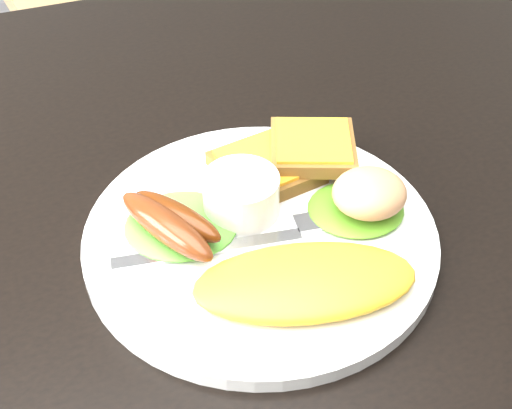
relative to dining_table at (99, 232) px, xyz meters
The scene contains 12 objects.
dining_table is the anchor object (origin of this frame).
plate 0.14m from the dining_table, 33.49° to the right, with size 0.28×0.28×0.01m, color white.
lettuce_left 0.09m from the dining_table, 41.56° to the right, with size 0.09×0.08×0.01m, color green.
lettuce_right 0.22m from the dining_table, 23.16° to the right, with size 0.08×0.07×0.01m, color #3C8817.
omelette 0.20m from the dining_table, 49.57° to the right, with size 0.16×0.08×0.02m, color yellow.
sausage_a 0.10m from the dining_table, 55.77° to the right, with size 0.02×0.10×0.02m, color brown.
sausage_b 0.10m from the dining_table, 46.54° to the right, with size 0.02×0.09×0.02m, color #5B2509.
ramekin 0.13m from the dining_table, 24.52° to the right, with size 0.06×0.06×0.04m, color white.
toast_a 0.15m from the dining_table, ahead, with size 0.08×0.08×0.01m, color brown.
toast_b 0.20m from the dining_table, ahead, with size 0.07×0.07×0.01m, color olive.
potato_salad 0.23m from the dining_table, 23.89° to the right, with size 0.06×0.06×0.03m, color #CEB98D.
fork 0.12m from the dining_table, 49.54° to the right, with size 0.15×0.01×0.00m, color #ADAFB7.
Camera 1 is at (-0.03, -0.46, 1.15)m, focal length 50.00 mm.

